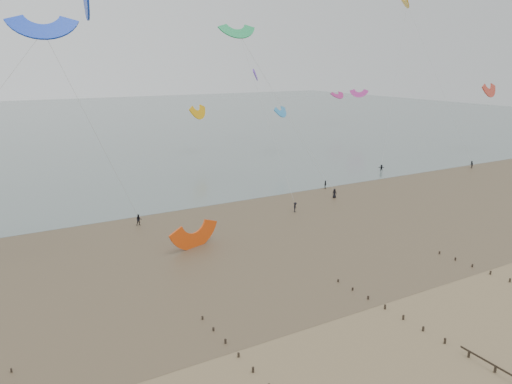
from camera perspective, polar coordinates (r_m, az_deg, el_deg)
ground at (r=52.10m, az=14.53°, el=-15.70°), size 500.00×500.00×0.00m
sea_and_shore at (r=76.09m, az=-6.28°, el=-5.34°), size 500.00×665.00×0.03m
kitesurfers at (r=101.60m, az=6.76°, el=0.31°), size 129.81×19.37×1.87m
grounded_kite at (r=72.93m, az=-6.95°, el=-6.27°), size 8.73×7.70×4.03m
kites_airborne at (r=130.20m, az=-19.64°, el=12.55°), size 214.99×112.87×45.31m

